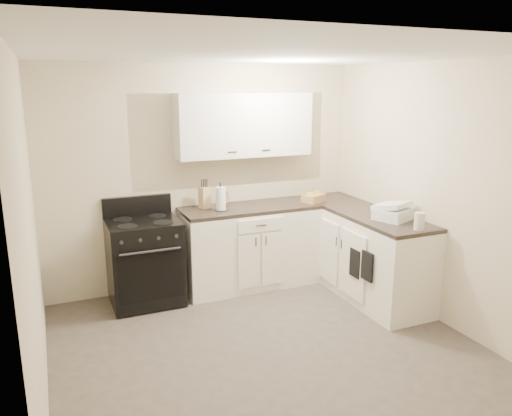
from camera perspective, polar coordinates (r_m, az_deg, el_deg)
name	(u,v)px	position (r m, az deg, el deg)	size (l,w,h in m)	color
floor	(270,352)	(4.53, 1.67, -16.16)	(3.60, 3.60, 0.00)	#473F38
ceiling	(273,54)	(3.94, 1.93, 17.23)	(3.60, 3.60, 0.00)	white
wall_back	(205,178)	(5.70, -5.86, 3.48)	(3.60, 3.60, 0.00)	beige
wall_right	(443,195)	(5.07, 20.59, 1.36)	(3.60, 3.60, 0.00)	beige
wall_left	(30,240)	(3.71, -24.40, -3.34)	(3.60, 3.60, 0.00)	beige
wall_front	(426,298)	(2.62, 18.82, -9.68)	(3.60, 3.60, 0.00)	beige
base_cabinets_back	(250,248)	(5.77, -0.72, -4.55)	(1.55, 0.60, 0.90)	white
base_cabinets_right	(361,252)	(5.72, 11.86, -5.00)	(0.60, 1.90, 0.90)	white
countertop_back	(250,208)	(5.64, -0.73, -0.01)	(1.55, 0.60, 0.04)	black
countertop_right	(363,212)	(5.59, 12.10, -0.43)	(0.60, 1.90, 0.04)	black
upper_cabinets	(244,125)	(5.63, -1.35, 9.46)	(1.55, 0.30, 0.70)	silver
stove	(145,262)	(5.42, -12.57, -5.99)	(0.73, 0.63, 0.89)	black
knife_block	(205,198)	(5.55, -5.89, 1.18)	(0.11, 0.10, 0.24)	tan
paper_towel	(221,199)	(5.44, -4.07, 1.07)	(0.11, 0.11, 0.26)	white
picture_frame	(225,198)	(5.78, -3.61, 1.17)	(0.10, 0.01, 0.13)	black
wicker_basket	(314,198)	(5.89, 6.62, 1.14)	(0.27, 0.18, 0.09)	tan
countertop_grill	(393,214)	(5.25, 15.35, -0.66)	(0.32, 0.30, 0.12)	white
glass_jar	(419,221)	(4.95, 18.18, -1.44)	(0.10, 0.10, 0.17)	silver
oven_mitt_near	(367,266)	(5.08, 12.58, -6.51)	(0.02, 0.17, 0.30)	black
oven_mitt_far	(355,263)	(5.25, 11.25, -6.22)	(0.02, 0.17, 0.30)	black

